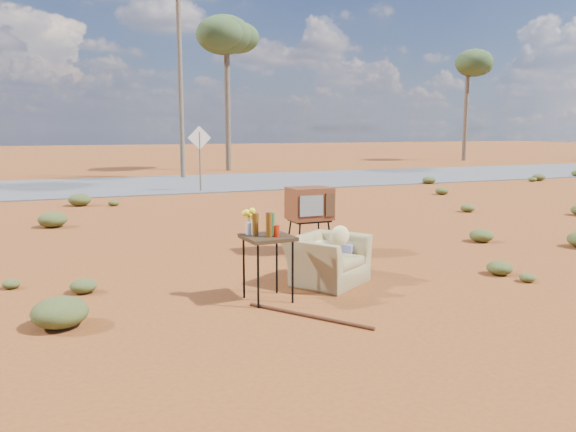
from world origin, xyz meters
name	(u,v)px	position (x,y,z in m)	size (l,w,h in m)	color
ground	(297,293)	(0.00, 0.00, 0.00)	(140.00, 140.00, 0.00)	brown
highway	(143,185)	(0.00, 15.00, 0.02)	(140.00, 7.00, 0.04)	#565659
armchair	(329,253)	(0.64, 0.36, 0.41)	(1.29, 1.27, 0.88)	olive
tv_unit	(310,205)	(1.12, 2.12, 0.84)	(0.71, 0.58, 1.12)	black
side_table	(264,233)	(-0.48, -0.11, 0.84)	(0.61, 0.61, 1.13)	#332312
rusty_bar	(309,316)	(-0.23, -0.91, 0.02)	(0.04, 0.04, 1.60)	#4D2514
road_sign	(200,147)	(1.50, 12.00, 1.50)	(0.78, 0.06, 2.19)	brown
eucalyptus_center	(226,39)	(5.00, 21.00, 6.43)	(3.20, 3.20, 7.60)	brown
eucalyptus_right	(468,69)	(22.00, 24.00, 5.94)	(3.20, 3.20, 7.10)	brown
utility_pole_center	(180,79)	(2.00, 17.50, 4.15)	(1.40, 0.20, 8.00)	brown
scrub_patch	(171,230)	(-0.82, 4.41, 0.14)	(17.49, 8.07, 0.33)	#4C5324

